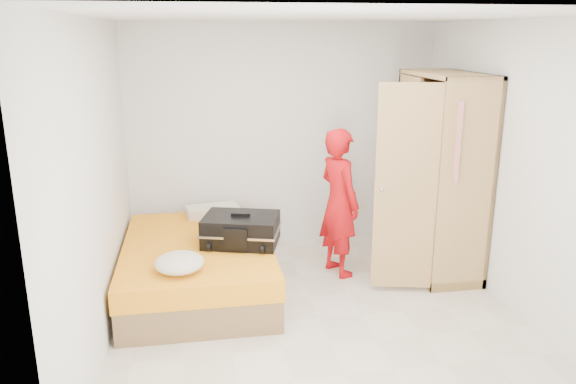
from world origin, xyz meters
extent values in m
plane|color=beige|center=(0.00, 0.00, 0.00)|extent=(4.00, 4.00, 0.00)
plane|color=white|center=(0.00, 0.00, 2.60)|extent=(4.00, 4.00, 0.00)
cube|color=white|center=(0.00, 2.00, 1.30)|extent=(3.60, 0.02, 2.60)
cube|color=white|center=(0.00, -2.00, 1.30)|extent=(3.60, 0.02, 2.60)
cube|color=white|center=(-1.80, 0.00, 1.30)|extent=(0.02, 4.00, 2.60)
cube|color=white|center=(1.80, 0.00, 1.30)|extent=(0.02, 4.00, 2.60)
cube|color=brown|center=(-1.05, 0.77, 0.15)|extent=(1.40, 2.00, 0.30)
cube|color=yellow|center=(-1.05, 0.77, 0.40)|extent=(1.42, 2.02, 0.20)
cube|color=tan|center=(1.77, 0.90, 1.05)|extent=(0.04, 1.20, 2.10)
cube|color=tan|center=(1.50, 0.32, 1.05)|extent=(0.58, 0.04, 2.10)
cube|color=tan|center=(1.50, 1.48, 1.05)|extent=(0.58, 0.04, 2.10)
cube|color=tan|center=(1.50, 0.90, 2.08)|extent=(0.58, 1.20, 0.04)
cube|color=tan|center=(1.50, 0.90, 0.05)|extent=(0.58, 1.20, 0.10)
cube|color=tan|center=(1.23, 1.20, 1.05)|extent=(0.04, 0.59, 2.00)
cube|color=tan|center=(0.92, 0.41, 1.05)|extent=(0.58, 0.17, 2.00)
cylinder|color=#B2B2B7|center=(1.50, 0.90, 1.92)|extent=(0.02, 1.10, 0.02)
imported|color=red|center=(0.42, 0.96, 0.78)|extent=(0.55, 0.66, 1.56)
cube|color=black|center=(-0.62, 0.69, 0.64)|extent=(0.82, 0.68, 0.28)
cube|color=black|center=(-0.62, 0.69, 0.80)|extent=(0.19, 0.10, 0.03)
ellipsoid|color=silver|center=(-1.21, 0.10, 0.58)|extent=(0.42, 0.42, 0.16)
cube|color=silver|center=(-0.86, 1.62, 0.55)|extent=(0.61, 0.38, 0.10)
camera|label=1|loc=(-1.03, -4.45, 2.48)|focal=35.00mm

